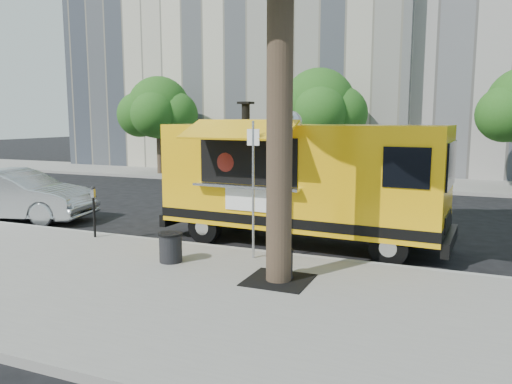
# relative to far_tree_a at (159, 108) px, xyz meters

# --- Properties ---
(ground) EXTENTS (120.00, 120.00, 0.00)m
(ground) POSITION_rel_far_tree_a_xyz_m (10.00, -12.30, -3.78)
(ground) COLOR black
(ground) RESTS_ON ground
(sidewalk) EXTENTS (60.00, 6.00, 0.15)m
(sidewalk) POSITION_rel_far_tree_a_xyz_m (10.00, -16.30, -3.70)
(sidewalk) COLOR gray
(sidewalk) RESTS_ON ground
(curb) EXTENTS (60.00, 0.14, 0.16)m
(curb) POSITION_rel_far_tree_a_xyz_m (10.00, -13.23, -3.70)
(curb) COLOR #999993
(curb) RESTS_ON ground
(far_sidewalk) EXTENTS (60.00, 5.00, 0.15)m
(far_sidewalk) POSITION_rel_far_tree_a_xyz_m (10.00, 1.20, -3.70)
(far_sidewalk) COLOR gray
(far_sidewalk) RESTS_ON ground
(tree_well) EXTENTS (1.20, 1.20, 0.02)m
(tree_well) POSITION_rel_far_tree_a_xyz_m (12.60, -15.10, -3.62)
(tree_well) COLOR black
(tree_well) RESTS_ON sidewalk
(far_tree_a) EXTENTS (3.42, 3.42, 5.36)m
(far_tree_a) POSITION_rel_far_tree_a_xyz_m (0.00, 0.00, 0.00)
(far_tree_a) COLOR #33261C
(far_tree_a) RESTS_ON far_sidewalk
(far_tree_b) EXTENTS (3.60, 3.60, 5.50)m
(far_tree_b) POSITION_rel_far_tree_a_xyz_m (9.00, 0.40, 0.06)
(far_tree_b) COLOR #33261C
(far_tree_b) RESTS_ON far_sidewalk
(sign_post) EXTENTS (0.28, 0.06, 3.00)m
(sign_post) POSITION_rel_far_tree_a_xyz_m (11.55, -13.85, -1.93)
(sign_post) COLOR silver
(sign_post) RESTS_ON sidewalk
(parking_meter) EXTENTS (0.11, 0.11, 1.33)m
(parking_meter) POSITION_rel_far_tree_a_xyz_m (7.00, -13.65, -2.79)
(parking_meter) COLOR black
(parking_meter) RESTS_ON sidewalk
(food_truck) EXTENTS (7.40, 3.58, 3.61)m
(food_truck) POSITION_rel_far_tree_a_xyz_m (11.95, -11.73, -2.08)
(food_truck) COLOR #FFB90D
(food_truck) RESTS_ON ground
(sedan) EXTENTS (5.12, 2.65, 1.61)m
(sedan) POSITION_rel_far_tree_a_xyz_m (2.75, -12.30, -2.97)
(sedan) COLOR #A8ABAF
(sedan) RESTS_ON ground
(trash_bin_left) EXTENTS (0.53, 0.53, 0.63)m
(trash_bin_left) POSITION_rel_far_tree_a_xyz_m (10.04, -14.82, -3.29)
(trash_bin_left) COLOR black
(trash_bin_left) RESTS_ON sidewalk
(trash_bin_right) EXTENTS (0.49, 0.49, 0.59)m
(trash_bin_right) POSITION_rel_far_tree_a_xyz_m (12.60, -14.97, -3.31)
(trash_bin_right) COLOR black
(trash_bin_right) RESTS_ON sidewalk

